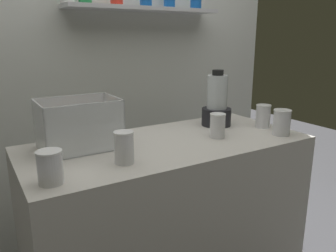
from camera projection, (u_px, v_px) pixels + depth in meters
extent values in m
cube|color=beige|center=(168.00, 223.00, 1.78)|extent=(1.40, 0.64, 0.90)
cube|color=silver|center=(108.00, 60.00, 2.21)|extent=(2.60, 0.04, 2.50)
cube|color=silver|center=(145.00, 9.00, 2.14)|extent=(1.03, 0.20, 0.02)
cylinder|color=#1959B2|center=(169.00, 0.00, 2.23)|extent=(0.08, 0.08, 0.11)
cylinder|color=#1959B2|center=(196.00, 1.00, 2.30)|extent=(0.08, 0.08, 0.11)
cube|color=white|center=(80.00, 147.00, 1.57)|extent=(0.35, 0.25, 0.01)
cube|color=white|center=(87.00, 130.00, 1.44)|extent=(0.35, 0.01, 0.23)
cube|color=white|center=(71.00, 118.00, 1.65)|extent=(0.35, 0.01, 0.23)
cube|color=white|center=(40.00, 129.00, 1.46)|extent=(0.01, 0.25, 0.23)
cube|color=white|center=(114.00, 119.00, 1.63)|extent=(0.01, 0.25, 0.23)
cone|color=orange|center=(87.00, 140.00, 1.61)|extent=(0.15, 0.10, 0.03)
cone|color=orange|center=(71.00, 145.00, 1.53)|extent=(0.20, 0.05, 0.03)
cone|color=orange|center=(68.00, 143.00, 1.57)|extent=(0.16, 0.10, 0.02)
cone|color=orange|center=(84.00, 141.00, 1.59)|extent=(0.19, 0.12, 0.03)
cone|color=orange|center=(98.00, 135.00, 1.60)|extent=(0.15, 0.08, 0.03)
cone|color=orange|center=(75.00, 138.00, 1.56)|extent=(0.04, 0.19, 0.03)
cone|color=orange|center=(69.00, 139.00, 1.53)|extent=(0.09, 0.17, 0.03)
cone|color=orange|center=(70.00, 136.00, 1.57)|extent=(0.11, 0.15, 0.03)
cylinder|color=black|center=(216.00, 117.00, 1.96)|extent=(0.17, 0.17, 0.10)
cylinder|color=silver|center=(217.00, 92.00, 1.93)|extent=(0.12, 0.12, 0.19)
cylinder|color=yellow|center=(217.00, 105.00, 1.95)|extent=(0.10, 0.10, 0.04)
cylinder|color=black|center=(218.00, 73.00, 1.90)|extent=(0.06, 0.06, 0.03)
cylinder|color=white|center=(50.00, 168.00, 1.18)|extent=(0.09, 0.09, 0.11)
cylinder|color=orange|center=(51.00, 171.00, 1.18)|extent=(0.08, 0.08, 0.09)
cylinder|color=white|center=(49.00, 152.00, 1.16)|extent=(0.09, 0.09, 0.01)
cylinder|color=white|center=(124.00, 148.00, 1.37)|extent=(0.08, 0.08, 0.13)
cylinder|color=orange|center=(124.00, 153.00, 1.37)|extent=(0.07, 0.07, 0.09)
cylinder|color=white|center=(124.00, 132.00, 1.35)|extent=(0.08, 0.08, 0.01)
cylinder|color=white|center=(217.00, 126.00, 1.72)|extent=(0.08, 0.08, 0.12)
cylinder|color=yellow|center=(217.00, 130.00, 1.73)|extent=(0.07, 0.07, 0.08)
cylinder|color=white|center=(218.00, 114.00, 1.71)|extent=(0.08, 0.08, 0.01)
cylinder|color=white|center=(282.00, 123.00, 1.76)|extent=(0.09, 0.09, 0.13)
cylinder|color=orange|center=(281.00, 128.00, 1.77)|extent=(0.08, 0.08, 0.07)
cylinder|color=white|center=(283.00, 110.00, 1.75)|extent=(0.09, 0.09, 0.01)
cylinder|color=white|center=(263.00, 117.00, 1.91)|extent=(0.08, 0.08, 0.12)
cylinder|color=maroon|center=(263.00, 118.00, 1.92)|extent=(0.07, 0.07, 0.11)
cylinder|color=white|center=(264.00, 105.00, 1.90)|extent=(0.08, 0.08, 0.01)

